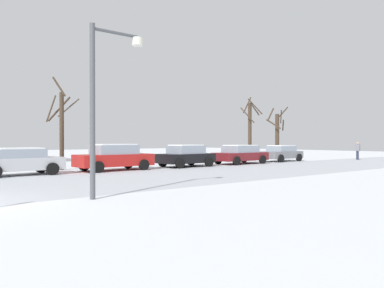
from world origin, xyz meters
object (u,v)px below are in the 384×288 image
parked_car_black (186,156)px  parked_car_gray (281,153)px  parked_car_maroon (240,154)px  parked_car_red (114,157)px  parked_car_silver (20,161)px  pedestrian_crossing (358,149)px  street_lamp (103,92)px

parked_car_black → parked_car_gray: size_ratio=0.97×
parked_car_black → parked_car_maroon: parked_car_black is taller
parked_car_red → parked_car_black: bearing=-1.8°
parked_car_silver → pedestrian_crossing: pedestrian_crossing is taller
parked_car_gray → parked_car_red: bearing=-179.7°
street_lamp → parked_car_red: size_ratio=1.15×
pedestrian_crossing → parked_car_gray: bearing=161.3°
parked_car_silver → parked_car_gray: bearing=0.0°
parked_car_red → parked_car_black: 5.19m
pedestrian_crossing → parked_car_silver: bearing=174.8°
street_lamp → parked_car_red: street_lamp is taller
street_lamp → parked_car_gray: (20.55, 9.57, -2.56)m
parked_car_silver → parked_car_black: bearing=-1.3°
parked_car_black → parked_car_gray: bearing=1.4°
parked_car_black → parked_car_gray: parked_car_black is taller
parked_car_red → parked_car_maroon: 10.38m
parked_car_red → parked_car_black: size_ratio=1.18×
parked_car_black → parked_car_silver: bearing=178.7°
parked_car_black → pedestrian_crossing: (18.11, -2.36, 0.20)m
parked_car_maroon → pedestrian_crossing: bearing=-10.3°
parked_car_silver → parked_car_red: (5.19, -0.08, 0.07)m
parked_car_gray → parked_car_black: bearing=-178.6°
parked_car_red → parked_car_gray: parked_car_red is taller
parked_car_silver → parked_car_maroon: size_ratio=0.92×
street_lamp → pedestrian_crossing: 29.22m
street_lamp → parked_car_gray: 22.81m
street_lamp → parked_car_red: bearing=62.3°
parked_car_maroon → parked_car_gray: size_ratio=1.13×
parked_car_red → parked_car_gray: (15.56, 0.09, -0.08)m
street_lamp → parked_car_gray: street_lamp is taller
parked_car_black → parked_car_gray: 10.38m
parked_car_maroon → parked_car_red: bearing=179.1°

